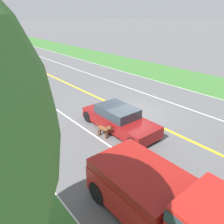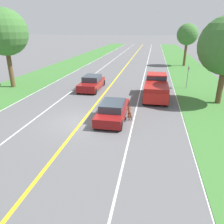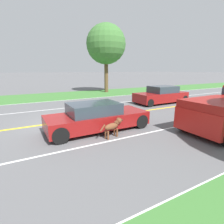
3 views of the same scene
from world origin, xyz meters
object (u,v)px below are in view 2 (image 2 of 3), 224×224
at_px(dog, 130,112).
at_px(ego_car, 113,110).
at_px(street_sign, 188,74).
at_px(pickup_truck, 156,87).
at_px(oncoming_car, 92,83).
at_px(roadside_tree_left_near, 4,32).
at_px(roadside_tree_right_far, 187,35).

bearing_deg(dog, ego_car, 177.09).
height_order(ego_car, street_sign, street_sign).
distance_m(pickup_truck, oncoming_car, 6.89).
height_order(ego_car, roadside_tree_left_near, roadside_tree_left_near).
bearing_deg(roadside_tree_right_far, dog, -104.81).
bearing_deg(street_sign, ego_car, -122.94).
distance_m(oncoming_car, roadside_tree_right_far, 21.55).
bearing_deg(ego_car, roadside_tree_left_near, 151.34).
bearing_deg(pickup_truck, roadside_tree_right_far, 76.15).
distance_m(ego_car, oncoming_car, 8.39).
xyz_separation_m(ego_car, pickup_truck, (3.00, 5.79, 0.39)).
xyz_separation_m(ego_car, roadside_tree_right_far, (7.80, 25.27, 4.47)).
height_order(roadside_tree_right_far, street_sign, roadside_tree_right_far).
bearing_deg(dog, roadside_tree_right_far, 61.76).
height_order(pickup_truck, roadside_tree_right_far, roadside_tree_right_far).
xyz_separation_m(pickup_truck, roadside_tree_left_near, (-15.44, 1.00, 4.68)).
bearing_deg(street_sign, roadside_tree_left_near, -171.18).
height_order(ego_car, roadside_tree_right_far, roadside_tree_right_far).
relative_size(ego_car, dog, 3.82).
relative_size(dog, pickup_truck, 0.23).
distance_m(dog, oncoming_car, 8.78).
distance_m(roadside_tree_right_far, roadside_tree_left_near, 27.41).
height_order(ego_car, dog, ego_car).
relative_size(oncoming_car, roadside_tree_right_far, 0.67).
xyz_separation_m(oncoming_car, roadside_tree_right_far, (11.45, 17.72, 4.42)).
xyz_separation_m(ego_car, dog, (1.18, 0.22, -0.12)).
bearing_deg(roadside_tree_left_near, pickup_truck, -3.72).
xyz_separation_m(dog, street_sign, (5.10, 9.48, 1.04)).
bearing_deg(roadside_tree_right_far, ego_car, -107.16).
bearing_deg(street_sign, oncoming_car, -167.77).
relative_size(dog, oncoming_car, 0.27).
distance_m(ego_car, roadside_tree_left_near, 15.05).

